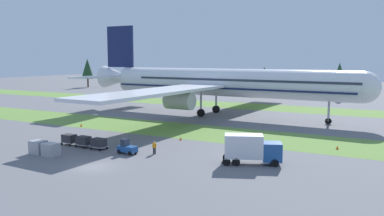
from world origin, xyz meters
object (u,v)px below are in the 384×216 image
Objects in this scene: uld_container_0 at (38,147)px; taxiway_marker_0 at (337,147)px; cargo_dolly_lead at (99,143)px; uld_container_1 at (51,150)px; baggage_tug at (127,148)px; taxiway_marker_3 at (181,139)px; cargo_dolly_second at (84,141)px; catering_truck at (251,148)px; taxiway_marker_1 at (238,141)px; taxiway_marker_2 at (81,125)px; airliner at (217,82)px; ground_crew_marshaller at (154,147)px; cargo_dolly_third at (69,139)px.

uld_container_0 is 3.89× the size of taxiway_marker_0.
uld_container_1 reaches higher than cargo_dolly_lead.
taxiway_marker_0 is at bearing 125.66° from baggage_tug.
taxiway_marker_0 is at bearing 12.35° from taxiway_marker_3.
catering_truck is (24.24, 2.55, 1.03)m from cargo_dolly_second.
taxiway_marker_2 is (-30.75, -0.78, 0.04)m from taxiway_marker_1.
taxiway_marker_2 is at bearing -176.12° from taxiway_marker_0.
taxiway_marker_3 is at bearing 53.45° from uld_container_0.
taxiway_marker_1 is at bearing 17.43° from taxiway_marker_3.
airliner is at bearing 121.09° from taxiway_marker_1.
cargo_dolly_second is at bearing -2.96° from airliner.
catering_truck is (16.32, 2.84, 1.14)m from baggage_tug.
baggage_tug is 5.65× the size of taxiway_marker_3.
uld_container_0 is 28.28m from taxiway_marker_1.
ground_crew_marshaller is at bearing -145.38° from taxiway_marker_0.
cargo_dolly_lead is (-5.02, 0.18, 0.10)m from baggage_tug.
airliner is 156.44× the size of taxiway_marker_0.
uld_container_1 is (2.83, -6.02, -0.09)m from cargo_dolly_third.
cargo_dolly_second is 4.81× the size of taxiway_marker_3.
catering_truck is 38.27m from taxiway_marker_2.
catering_truck is 4.20× the size of ground_crew_marshaller.
taxiway_marker_2 is (-44.72, -3.04, 0.04)m from taxiway_marker_0.
airliner is 154.00× the size of taxiway_marker_1.
taxiway_marker_2 is (-10.04, 18.47, -0.57)m from uld_container_0.
uld_container_1 is (-7.99, -5.63, 0.01)m from baggage_tug.
taxiway_marker_3 is at bearing -162.57° from taxiway_marker_1.
cargo_dolly_lead is at bearing -138.25° from taxiway_marker_1.
uld_container_0 reaches higher than cargo_dolly_third.
uld_container_1 is (2.52, -0.16, -0.04)m from uld_container_0.
cargo_dolly_third is 27.27m from catering_truck.
uld_container_1 reaches higher than taxiway_marker_0.
catering_truck is at bearing 97.24° from cargo_dolly_third.
uld_container_1 is at bearing -120.29° from taxiway_marker_3.
cargo_dolly_lead is 0.31× the size of catering_truck.
baggage_tug is at bearing -102.89° from catering_truck.
cargo_dolly_third is at bearing -90.00° from baggage_tug.
ground_crew_marshaller reaches higher than taxiway_marker_1.
taxiway_marker_2 is 22.43m from taxiway_marker_3.
cargo_dolly_second is 3.79× the size of taxiway_marker_2.
airliner is 46.25× the size of ground_crew_marshaller.
uld_container_0 is at bearing -95.55° from catering_truck.
airliner reaches higher than baggage_tug.
cargo_dolly_lead is at bearing 90.00° from cargo_dolly_third.
taxiway_marker_1 reaches higher than taxiway_marker_3.
baggage_tug is 1.17× the size of cargo_dolly_third.
uld_container_0 is at bearing 176.46° from uld_container_1.
airliner is 30.75m from taxiway_marker_2.
uld_container_1 is at bearing -93.56° from catering_truck.
taxiway_marker_3 is at bearing 132.49° from cargo_dolly_third.
taxiway_marker_2 is (-12.56, 18.62, -0.53)m from uld_container_1.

